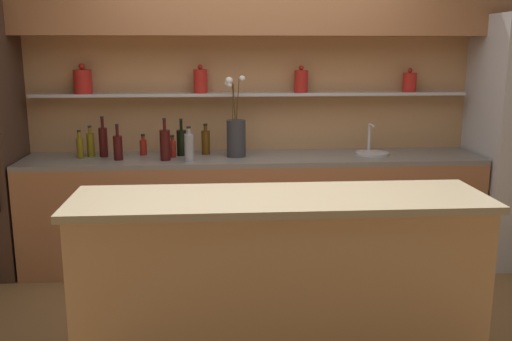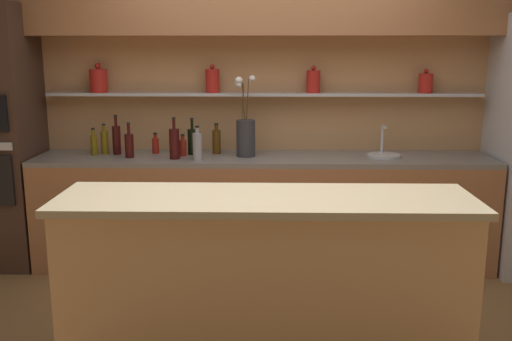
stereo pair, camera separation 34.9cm
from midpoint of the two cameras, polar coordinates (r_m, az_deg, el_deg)
name	(u,v)px [view 1 (the left image)]	position (r m, az deg, el deg)	size (l,w,h in m)	color
ground_plane	(271,333)	(3.78, -1.23, -16.04)	(12.00, 12.00, 0.00)	brown
back_wall_unit	(254,77)	(4.86, -2.26, 9.37)	(5.20, 0.44, 2.60)	tan
back_counter_unit	(254,210)	(4.76, -2.35, -4.03)	(3.71, 0.62, 0.92)	#99603D
island_counter	(279,285)	(3.18, -0.88, -11.47)	(2.21, 0.61, 1.02)	tan
flower_vase	(236,134)	(4.62, -4.20, 3.65)	(0.17, 0.15, 0.65)	#2D2D33
sink_fixture	(372,151)	(4.78, 9.46, 1.88)	(0.27, 0.27, 0.25)	#B7B7BC
bottle_sauce_0	(143,147)	(4.81, -13.26, 2.33)	(0.06, 0.06, 0.17)	maroon
bottle_wine_1	(165,145)	(4.54, -11.28, 2.54)	(0.08, 0.08, 0.33)	#380C0C
bottle_sauce_2	(173,148)	(4.67, -10.48, 2.19)	(0.06, 0.06, 0.18)	maroon
bottle_wine_3	(182,142)	(4.73, -9.57, 2.80)	(0.08, 0.08, 0.30)	black
bottle_oil_4	(91,144)	(4.86, -18.21, 2.51)	(0.06, 0.06, 0.25)	brown
bottle_oil_5	(80,147)	(4.82, -19.21, 2.23)	(0.05, 0.05, 0.23)	brown
bottle_spirit_6	(189,147)	(4.47, -8.94, 2.33)	(0.07, 0.07, 0.27)	gray
bottle_sauce_7	(163,144)	(4.82, -11.38, 2.55)	(0.05, 0.05, 0.19)	#9E4C0A
bottle_wine_8	(103,141)	(4.82, -17.06, 2.79)	(0.07, 0.07, 0.33)	#380C0C
bottle_wine_9	(118,147)	(4.65, -15.75, 2.26)	(0.07, 0.07, 0.28)	#380C0C
bottle_spirit_10	(206,142)	(4.75, -7.16, 2.85)	(0.07, 0.07, 0.26)	#4C2D0C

